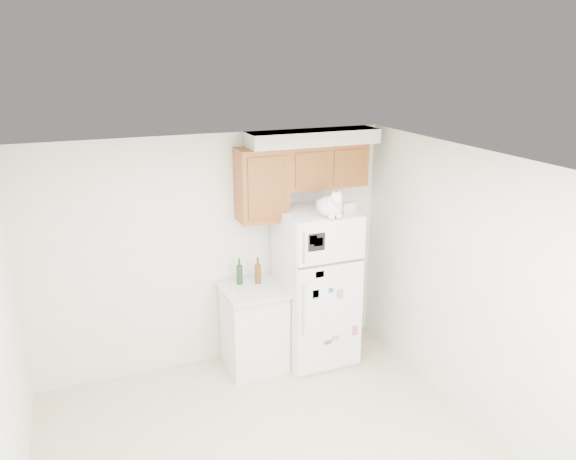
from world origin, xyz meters
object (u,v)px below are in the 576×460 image
storage_box_front (346,207)px  bottle_green (239,271)px  storage_box_back (327,204)px  cat (331,206)px  base_counter (254,327)px  bottle_amber (258,270)px  refrigerator (316,286)px

storage_box_front → bottle_green: 1.31m
storage_box_front → storage_box_back: bearing=121.5°
cat → bottle_green: bearing=150.0°
base_counter → storage_box_front: bearing=-10.7°
base_counter → storage_box_back: storage_box_back is taller
cat → storage_box_back: size_ratio=2.39×
cat → storage_box_back: 0.33m
cat → bottle_amber: bearing=146.8°
base_counter → bottle_green: bottle_green is taller
refrigerator → base_counter: (-0.69, 0.07, -0.39)m
bottle_green → refrigerator: bearing=-15.9°
storage_box_back → bottle_amber: (-0.74, 0.11, -0.69)m
base_counter → bottle_amber: bearing=47.5°
storage_box_back → bottle_amber: size_ratio=0.62×
refrigerator → bottle_green: refrigerator is taller
storage_box_front → bottle_green: bearing=152.0°
storage_box_back → storage_box_front: storage_box_back is taller
storage_box_back → storage_box_front: bearing=-71.2°
storage_box_back → bottle_green: bearing=146.2°
storage_box_front → bottle_green: (-1.07, 0.33, -0.68)m
storage_box_front → bottle_amber: storage_box_front is taller
cat → storage_box_back: (0.10, 0.30, -0.06)m
base_counter → bottle_amber: size_ratio=3.17×
cat → bottle_green: (-0.82, 0.48, -0.75)m
storage_box_back → refrigerator: bearing=178.4°
storage_box_back → storage_box_front: (0.15, -0.16, -0.01)m
refrigerator → base_counter: refrigerator is taller
refrigerator → bottle_amber: refrigerator is taller
cat → bottle_green: cat is taller
refrigerator → bottle_green: 0.85m
bottle_amber → base_counter: bearing=-132.5°
storage_box_front → bottle_amber: bearing=152.0°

